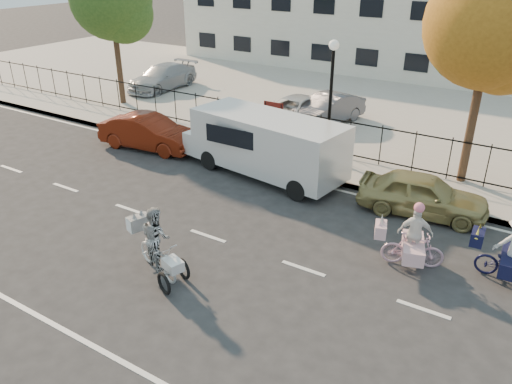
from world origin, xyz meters
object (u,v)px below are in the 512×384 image
Objects in this scene: zebra_trike at (157,248)px; lot_car_c at (327,109)px; unicorn_bike at (412,243)px; gold_sedan at (423,194)px; pedestrian at (215,129)px; white_van at (265,143)px; red_sedan at (149,132)px; lot_car_a at (163,77)px; lot_car_b at (292,111)px; lamppost at (332,80)px.

lot_car_c is (-1.26, 12.59, 0.11)m from zebra_trike.
lot_car_c is (-6.46, 8.99, 0.15)m from unicorn_bike.
lot_car_c is at bearing 37.43° from gold_sedan.
gold_sedan is 2.33× the size of pedestrian.
red_sedan is at bearing -169.58° from white_van.
gold_sedan is 17.81m from lot_car_a.
lot_car_c is (2.39, 5.17, -0.16)m from pedestrian.
lot_car_c is at bearing 102.08° from white_van.
red_sedan is at bearing 84.22° from gold_sedan.
zebra_trike is 8.27m from pedestrian.
white_van reaches higher than gold_sedan.
unicorn_bike is 1.11× the size of pedestrian.
lot_car_a is at bearing -169.98° from lot_car_c.
pedestrian is at bearing -96.70° from lot_car_b.
unicorn_bike is at bearing 157.88° from pedestrian.
lot_car_c is at bearing -113.59° from pedestrian.
gold_sedan is at bearing 175.04° from pedestrian.
gold_sedan is at bearing -95.09° from red_sedan.
red_sedan reaches higher than lot_car_b.
red_sedan reaches higher than gold_sedan.
lot_car_a is (-16.40, 6.95, 0.17)m from gold_sedan.
white_van is 1.47× the size of lot_car_b.
zebra_trike is 17.86m from lot_car_a.
zebra_trike is 8.01m from gold_sedan.
white_van is (-0.85, 6.51, 0.50)m from zebra_trike.
zebra_trike is at bearing -69.83° from lot_car_b.
pedestrian is 5.70m from lot_car_c.
lot_car_b is at bearing -129.92° from lot_car_c.
pedestrian is 0.38× the size of lot_car_b.
red_sedan is 0.96× the size of lot_car_b.
unicorn_bike is 11.07m from lot_car_c.
red_sedan is (-11.33, 2.71, 0.02)m from unicorn_bike.
white_van is 1.38× the size of lot_car_a.
gold_sedan is (5.51, -0.00, -0.55)m from white_van.
gold_sedan is (10.80, 0.21, -0.03)m from red_sedan.
lot_car_a is 1.06× the size of lot_car_b.
pedestrian reaches higher than lot_car_b.
pedestrian is (-2.80, 0.90, -0.23)m from white_van.
gold_sedan is at bearing -23.00° from lot_car_a.
lot_car_a is (-8.08, 6.05, -0.15)m from pedestrian.
lamppost is 5.36m from gold_sedan.
pedestrian is (-8.85, 3.82, 0.31)m from unicorn_bike.
red_sedan is (-6.63, -2.51, -2.44)m from lamppost.
lamppost is 1.09× the size of lot_car_c.
white_van is 2.95m from pedestrian.
gold_sedan is (4.17, -2.30, -2.47)m from lamppost.
unicorn_bike is at bearing -36.06° from zebra_trike.
lot_car_b is at bearing 25.83° from unicorn_bike.
white_van is at bearing -93.95° from red_sedan.
lamppost is at bearing -35.49° from lot_car_b.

